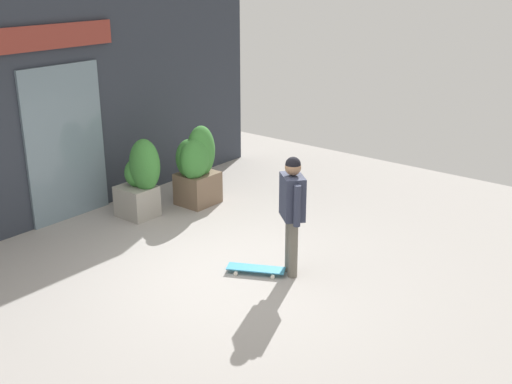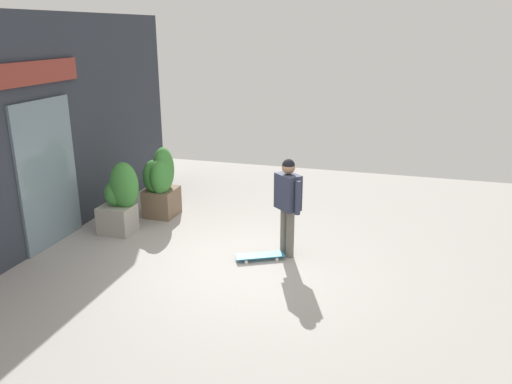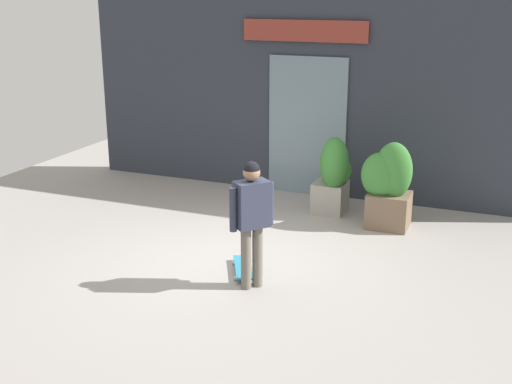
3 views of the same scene
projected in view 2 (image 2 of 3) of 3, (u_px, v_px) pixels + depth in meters
ground_plane at (235, 264)px, 8.10m from camera, size 12.00×12.00×0.00m
building_facade at (37, 134)px, 8.41m from camera, size 8.61×0.31×3.85m
skateboarder at (288, 198)px, 8.11m from camera, size 0.47×0.48×1.64m
skateboard at (260, 256)px, 8.24m from camera, size 0.55×0.80×0.08m
planter_box_left at (120, 199)px, 9.19m from camera, size 0.59×0.69×1.31m
planter_box_right at (161, 182)px, 9.95m from camera, size 0.78×0.58×1.38m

